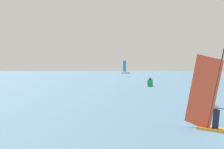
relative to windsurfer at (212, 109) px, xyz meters
name	(u,v)px	position (x,y,z in m)	size (l,w,h in m)	color
windsurfer	(212,109)	(0.00, 0.00, 0.00)	(1.96, 3.35, 4.18)	orange
distant_headland	(112,65)	(342.29, 1512.07, 25.00)	(977.42, 456.21, 52.12)	#60665B
channel_buoy	(150,82)	(11.78, 43.17, -0.30)	(1.01, 1.01, 1.73)	#19994C
small_sailboat	(126,72)	(61.67, 244.09, -0.05)	(7.31, 5.44, 11.35)	white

